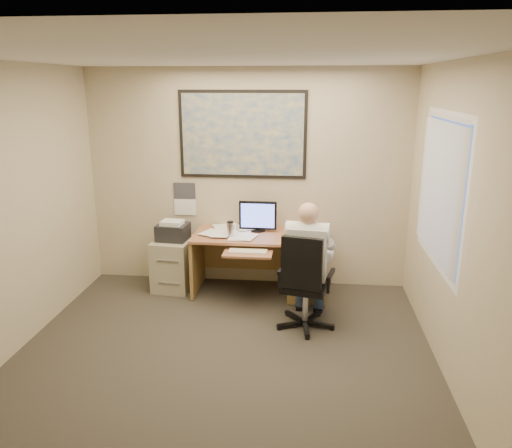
# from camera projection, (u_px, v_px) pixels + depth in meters

# --- Properties ---
(room_shell) EXTENTS (4.00, 4.50, 2.70)m
(room_shell) POSITION_uv_depth(u_px,v_px,m) (214.00, 230.00, 4.06)
(room_shell) COLOR #322E27
(room_shell) RESTS_ON ground
(desk) EXTENTS (1.60, 0.97, 1.12)m
(desk) POSITION_uv_depth(u_px,v_px,m) (287.00, 259.00, 6.07)
(desk) COLOR #A96C48
(desk) RESTS_ON ground
(world_map) EXTENTS (1.56, 0.03, 1.06)m
(world_map) POSITION_uv_depth(u_px,v_px,m) (243.00, 135.00, 6.05)
(world_map) COLOR #1E4C93
(world_map) RESTS_ON room_shell
(wall_calendar) EXTENTS (0.28, 0.01, 0.42)m
(wall_calendar) POSITION_uv_depth(u_px,v_px,m) (185.00, 199.00, 6.35)
(wall_calendar) COLOR white
(wall_calendar) RESTS_ON room_shell
(window_blinds) EXTENTS (0.06, 1.40, 1.30)m
(window_blinds) POSITION_uv_depth(u_px,v_px,m) (441.00, 191.00, 4.57)
(window_blinds) COLOR beige
(window_blinds) RESTS_ON room_shell
(filing_cabinet) EXTENTS (0.51, 0.59, 0.89)m
(filing_cabinet) POSITION_uv_depth(u_px,v_px,m) (174.00, 259.00, 6.24)
(filing_cabinet) COLOR #AAA589
(filing_cabinet) RESTS_ON ground
(office_chair) EXTENTS (0.75, 0.75, 1.06)m
(office_chair) POSITION_uv_depth(u_px,v_px,m) (307.00, 301.00, 5.21)
(office_chair) COLOR black
(office_chair) RESTS_ON ground
(person) EXTENTS (0.66, 0.87, 1.35)m
(person) POSITION_uv_depth(u_px,v_px,m) (306.00, 266.00, 5.19)
(person) COLOR silver
(person) RESTS_ON office_chair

